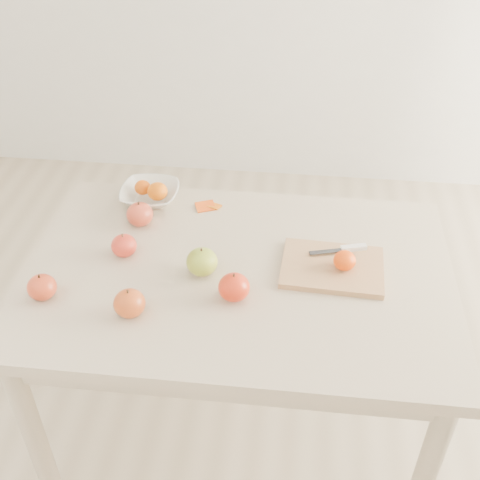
# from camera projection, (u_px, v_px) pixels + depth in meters

# --- Properties ---
(ground) EXTENTS (3.50, 3.50, 0.00)m
(ground) POSITION_uv_depth(u_px,v_px,m) (238.00, 429.00, 2.14)
(ground) COLOR #C6B293
(ground) RESTS_ON ground
(table) EXTENTS (1.20, 0.80, 0.75)m
(table) POSITION_uv_depth(u_px,v_px,m) (238.00, 296.00, 1.74)
(table) COLOR #C6B296
(table) RESTS_ON ground
(cutting_board) EXTENTS (0.29, 0.22, 0.02)m
(cutting_board) POSITION_uv_depth(u_px,v_px,m) (332.00, 267.00, 1.68)
(cutting_board) COLOR tan
(cutting_board) RESTS_ON table
(board_tangerine) EXTENTS (0.06, 0.06, 0.05)m
(board_tangerine) POSITION_uv_depth(u_px,v_px,m) (345.00, 261.00, 1.65)
(board_tangerine) COLOR #E63C08
(board_tangerine) RESTS_ON cutting_board
(fruit_bowl) EXTENTS (0.19, 0.19, 0.05)m
(fruit_bowl) POSITION_uv_depth(u_px,v_px,m) (150.00, 194.00, 1.94)
(fruit_bowl) COLOR white
(fruit_bowl) RESTS_ON table
(bowl_tangerine_near) EXTENTS (0.05, 0.05, 0.05)m
(bowl_tangerine_near) POSITION_uv_depth(u_px,v_px,m) (143.00, 187.00, 1.94)
(bowl_tangerine_near) COLOR #D64707
(bowl_tangerine_near) RESTS_ON fruit_bowl
(bowl_tangerine_far) EXTENTS (0.07, 0.07, 0.06)m
(bowl_tangerine_far) POSITION_uv_depth(u_px,v_px,m) (157.00, 191.00, 1.91)
(bowl_tangerine_far) COLOR #D35707
(bowl_tangerine_far) RESTS_ON fruit_bowl
(orange_peel_a) EXTENTS (0.07, 0.06, 0.01)m
(orange_peel_a) POSITION_uv_depth(u_px,v_px,m) (205.00, 207.00, 1.92)
(orange_peel_a) COLOR #E14D0F
(orange_peel_a) RESTS_ON table
(orange_peel_b) EXTENTS (0.05, 0.05, 0.01)m
(orange_peel_b) POSITION_uv_depth(u_px,v_px,m) (214.00, 206.00, 1.93)
(orange_peel_b) COLOR orange
(orange_peel_b) RESTS_ON table
(paring_knife) EXTENTS (0.17, 0.07, 0.01)m
(paring_knife) POSITION_uv_depth(u_px,v_px,m) (349.00, 248.00, 1.72)
(paring_knife) COLOR white
(paring_knife) RESTS_ON cutting_board
(apple_green) EXTENTS (0.09, 0.09, 0.08)m
(apple_green) POSITION_uv_depth(u_px,v_px,m) (202.00, 262.00, 1.65)
(apple_green) COLOR olive
(apple_green) RESTS_ON table
(apple_red_b) EXTENTS (0.07, 0.07, 0.07)m
(apple_red_b) POSITION_uv_depth(u_px,v_px,m) (124.00, 246.00, 1.72)
(apple_red_b) COLOR #A41D28
(apple_red_b) RESTS_ON table
(apple_red_e) EXTENTS (0.08, 0.08, 0.08)m
(apple_red_e) POSITION_uv_depth(u_px,v_px,m) (234.00, 287.00, 1.57)
(apple_red_e) COLOR #9B0E11
(apple_red_e) RESTS_ON table
(apple_red_d) EXTENTS (0.08, 0.08, 0.07)m
(apple_red_d) POSITION_uv_depth(u_px,v_px,m) (42.00, 287.00, 1.58)
(apple_red_d) COLOR maroon
(apple_red_d) RESTS_ON table
(apple_red_a) EXTENTS (0.08, 0.08, 0.07)m
(apple_red_a) POSITION_uv_depth(u_px,v_px,m) (140.00, 214.00, 1.83)
(apple_red_a) COLOR maroon
(apple_red_a) RESTS_ON table
(apple_red_c) EXTENTS (0.08, 0.08, 0.07)m
(apple_red_c) POSITION_uv_depth(u_px,v_px,m) (129.00, 303.00, 1.53)
(apple_red_c) COLOR #A2261A
(apple_red_c) RESTS_ON table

